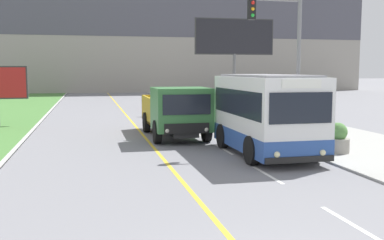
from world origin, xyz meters
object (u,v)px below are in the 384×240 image
object	(u,v)px
car_distant	(172,100)
traffic_light_mast	(285,50)
city_bus	(266,115)
planter_round_third	(290,127)
planter_round_second	(338,139)
dump_truck	(177,113)
billboard_large	(234,40)

from	to	relation	value
car_distant	traffic_light_mast	world-z (taller)	traffic_light_mast
city_bus	planter_round_third	distance (m)	4.63
city_bus	traffic_light_mast	size ratio (longest dim) A/B	0.91
planter_round_second	planter_round_third	distance (m)	4.21
dump_truck	billboard_large	xyz separation A→B (m)	(7.02, 12.80, 4.31)
dump_truck	planter_round_third	size ratio (longest dim) A/B	5.94
car_distant	dump_truck	bearing A→B (deg)	-99.71
dump_truck	planter_round_third	xyz separation A→B (m)	(5.24, -1.04, -0.68)
traffic_light_mast	car_distant	bearing A→B (deg)	92.59
dump_truck	planter_round_second	bearing A→B (deg)	-45.02
city_bus	planter_round_third	size ratio (longest dim) A/B	5.27
city_bus	planter_round_second	size ratio (longest dim) A/B	5.05
city_bus	car_distant	bearing A→B (deg)	89.16
traffic_light_mast	planter_round_second	distance (m)	4.13
billboard_large	planter_round_third	size ratio (longest dim) A/B	6.45
dump_truck	traffic_light_mast	xyz separation A→B (m)	(3.75, -3.55, 2.80)
traffic_light_mast	planter_round_second	bearing A→B (deg)	-48.72
traffic_light_mast	planter_round_third	bearing A→B (deg)	59.32
planter_round_second	traffic_light_mast	bearing A→B (deg)	131.28
dump_truck	car_distant	bearing A→B (deg)	80.29
car_distant	planter_round_third	world-z (taller)	car_distant
car_distant	planter_round_second	xyz separation A→B (m)	(2.40, -21.84, -0.09)
city_bus	car_distant	xyz separation A→B (m)	(0.31, 21.25, -0.86)
city_bus	billboard_large	size ratio (longest dim) A/B	0.82
dump_truck	billboard_large	bearing A→B (deg)	61.26
planter_round_second	planter_round_third	bearing A→B (deg)	89.99
dump_truck	planter_round_second	xyz separation A→B (m)	(5.24, -5.24, -0.66)
traffic_light_mast	billboard_large	world-z (taller)	billboard_large
city_bus	car_distant	distance (m)	21.27
planter_round_third	city_bus	bearing A→B (deg)	-126.80
city_bus	billboard_large	world-z (taller)	billboard_large
planter_round_second	dump_truck	bearing A→B (deg)	134.98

